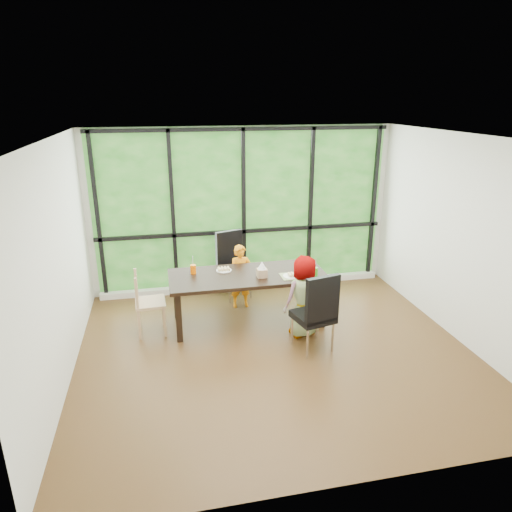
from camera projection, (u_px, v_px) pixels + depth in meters
name	position (u px, v px, depth m)	size (l,w,h in m)	color
ground	(275.00, 351.00, 5.98)	(5.00, 5.00, 0.00)	black
back_wall	(243.00, 210.00, 7.62)	(5.00, 5.00, 0.00)	silver
foliage_backdrop	(243.00, 210.00, 7.60)	(4.80, 0.02, 2.65)	#195015
window_mullions	(244.00, 211.00, 7.56)	(4.80, 0.06, 2.65)	black
window_sill	(245.00, 285.00, 7.95)	(4.80, 0.12, 0.10)	silver
dining_table	(248.00, 298.00, 6.63)	(2.21, 0.93, 0.75)	black
chair_window_leather	(235.00, 266.00, 7.43)	(0.46, 0.46, 1.08)	black
chair_interior_leather	(313.00, 311.00, 5.88)	(0.46, 0.46, 1.08)	black
chair_end_beech	(150.00, 303.00, 6.32)	(0.42, 0.40, 0.90)	tan
child_toddler	(241.00, 276.00, 7.11)	(0.36, 0.24, 1.00)	orange
child_older	(302.00, 297.00, 6.22)	(0.56, 0.36, 1.14)	slate
placemat	(295.00, 276.00, 6.44)	(0.39, 0.28, 0.01)	tan
plate_far	(224.00, 270.00, 6.63)	(0.22, 0.22, 0.01)	white
plate_near	(291.00, 276.00, 6.42)	(0.23, 0.23, 0.01)	white
orange_cup	(193.00, 269.00, 6.52)	(0.08, 0.08, 0.13)	#FF6600
green_cup	(315.00, 272.00, 6.42)	(0.08, 0.08, 0.13)	green
tissue_box	(262.00, 273.00, 6.40)	(0.14, 0.14, 0.12)	tan
crepe_rolls_far	(224.00, 269.00, 6.62)	(0.20, 0.12, 0.04)	tan
crepe_rolls_near	(291.00, 274.00, 6.41)	(0.10, 0.12, 0.04)	tan
straw_white	(193.00, 262.00, 6.48)	(0.01, 0.01, 0.20)	white
straw_pink	(315.00, 265.00, 6.39)	(0.01, 0.01, 0.20)	pink
tissue	(262.00, 265.00, 6.36)	(0.12, 0.12, 0.11)	white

